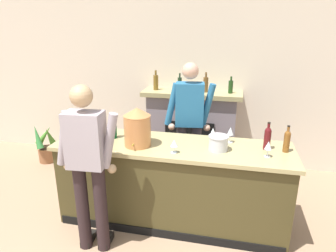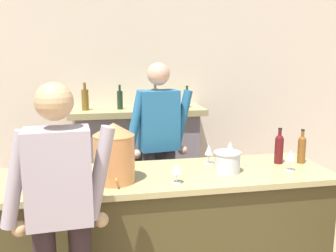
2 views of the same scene
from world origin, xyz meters
name	(u,v)px [view 2 (image 2 of 2)]	position (x,y,z in m)	size (l,w,h in m)	color
wall_back_panel	(135,97)	(0.00, 4.04, 1.38)	(12.00, 0.07, 2.75)	beige
bar_counter	(162,233)	(0.01, 2.20, 0.50)	(2.66, 0.76, 0.99)	#423A1D
fireplace_stone	(138,160)	(0.00, 3.78, 0.65)	(1.56, 0.52, 1.59)	gray
person_customer	(61,219)	(-0.70, 1.56, 0.98)	(0.66, 0.32, 1.76)	#2B1E20
person_bartender	(159,149)	(0.10, 2.87, 1.02)	(0.65, 0.34, 1.83)	#3D3743
copper_dispenser	(114,152)	(-0.36, 2.09, 1.21)	(0.30, 0.34, 0.44)	#C57D46
ice_bucket_steel	(227,162)	(0.52, 2.15, 1.07)	(0.21, 0.21, 0.16)	silver
wine_bottle_chardonnay_pale	(302,148)	(1.22, 2.26, 1.12)	(0.07, 0.07, 0.29)	brown
wine_bottle_riesling_slim	(279,148)	(1.03, 2.29, 1.13)	(0.07, 0.07, 0.31)	#561316
wine_bottle_cabernet_heavy	(66,160)	(-0.71, 2.25, 1.13)	(0.08, 0.08, 0.30)	#073F1F
wine_glass_front_left	(177,169)	(0.08, 1.98, 1.10)	(0.08, 0.08, 0.14)	silver
wine_glass_mid_counter	(290,156)	(1.02, 2.09, 1.11)	(0.07, 0.07, 0.17)	silver
wine_glass_back_row	(209,151)	(0.44, 2.39, 1.11)	(0.08, 0.08, 0.16)	silver
wine_glass_by_dispenser	(230,147)	(0.64, 2.41, 1.12)	(0.08, 0.08, 0.18)	silver
wine_glass_front_right	(101,154)	(-0.45, 2.40, 1.12)	(0.08, 0.08, 0.18)	silver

